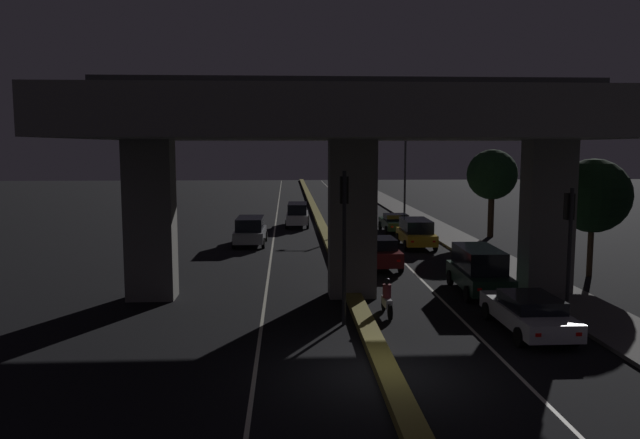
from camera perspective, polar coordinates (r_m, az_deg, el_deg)
name	(u,v)px	position (r m, az deg, el deg)	size (l,w,h in m)	color
ground_plane	(385,373)	(18.09, 6.01, -13.80)	(200.00, 200.00, 0.00)	black
lane_line_left_inner	(276,222)	(52.12, -4.07, -0.27)	(0.12, 126.00, 0.00)	beige
lane_line_right_inner	(363,222)	(52.50, 3.95, -0.21)	(0.12, 126.00, 0.00)	beige
median_divider	(320,220)	(52.17, -0.04, -0.09)	(0.66, 126.00, 0.28)	olive
sidewalk_right	(442,232)	(46.58, 11.14, -1.13)	(2.76, 126.00, 0.14)	#5B5956
elevated_overpass	(353,128)	(26.03, 3.00, 8.31)	(21.40, 13.95, 9.16)	slate
traffic_light_left_of_median	(344,221)	(21.91, 2.21, -0.12)	(0.30, 0.49, 5.48)	black
traffic_light_right_of_median	(569,231)	(24.11, 21.81, -0.95)	(0.30, 0.49, 4.86)	black
street_lamp	(402,165)	(55.50, 7.50, 4.94)	(2.14, 0.32, 7.88)	#2D2D30
car_white_lead	(528,312)	(22.63, 18.52, -8.02)	(2.00, 4.83, 1.33)	silver
car_dark_green_second	(479,269)	(27.89, 14.32, -4.43)	(2.09, 4.86, 1.97)	black
car_dark_red_third	(378,252)	(32.66, 5.31, -2.99)	(2.17, 4.27, 1.61)	#591414
car_taxi_yellow_fourth	(416,232)	(39.71, 8.78, -1.15)	(2.09, 4.63, 1.75)	gold
car_dark_green_fifth	(395,223)	(46.43, 6.92, -0.28)	(2.07, 4.19, 1.36)	black
car_silver_lead_oncoming	(250,230)	(40.30, -6.40, -0.97)	(2.09, 4.47, 1.80)	gray
car_white_second_oncoming	(297,214)	(49.33, -2.08, 0.51)	(1.93, 4.70, 1.86)	silver
motorcycle_white_filtering_near	(387,300)	(23.70, 6.14, -7.29)	(0.33, 1.89, 1.43)	black
motorcycle_red_filtering_mid	(360,272)	(28.67, 3.71, -4.81)	(0.34, 1.95, 1.42)	black
pedestrian_on_sidewalk	(530,257)	(31.91, 18.62, -3.31)	(0.32, 0.32, 1.65)	black
roadside_tree_kerbside_near	(593,196)	(32.83, 23.69, 1.99)	(3.58, 3.58, 5.75)	#38281C
roadside_tree_kerbside_mid	(492,175)	(44.90, 15.46, 3.94)	(3.48, 3.48, 6.11)	#2D2116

